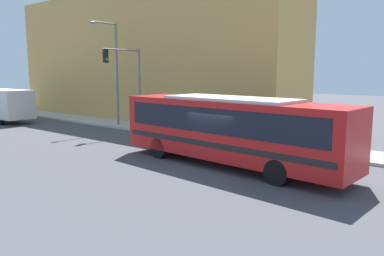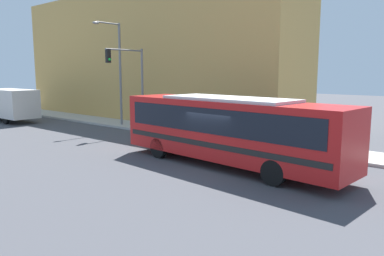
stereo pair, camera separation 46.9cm
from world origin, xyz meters
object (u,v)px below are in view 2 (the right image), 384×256
at_px(fire_hydrant, 238,135).
at_px(parking_meter, 157,118).
at_px(city_bus, 228,127).
at_px(traffic_light_pole, 131,75).
at_px(street_lamp, 117,66).
at_px(delivery_truck, 7,104).

distance_m(fire_hydrant, parking_meter, 6.88).
xyz_separation_m(city_bus, fire_hydrant, (4.72, 2.54, -1.28)).
relative_size(fire_hydrant, traffic_light_pole, 0.14).
distance_m(parking_meter, street_lamp, 5.63).
distance_m(city_bus, delivery_truck, 23.88).
height_order(city_bus, parking_meter, city_bus).
bearing_deg(traffic_light_pole, street_lamp, 71.62).
height_order(fire_hydrant, street_lamp, street_lamp).
relative_size(traffic_light_pole, street_lamp, 0.74).
bearing_deg(parking_meter, city_bus, -116.64).
relative_size(city_bus, parking_meter, 8.55).
height_order(traffic_light_pole, parking_meter, traffic_light_pole).
bearing_deg(parking_meter, delivery_truck, 105.80).
bearing_deg(parking_meter, traffic_light_pole, 119.11).
height_order(delivery_truck, fire_hydrant, delivery_truck).
bearing_deg(delivery_truck, fire_hydrant, -79.13).
relative_size(fire_hydrant, street_lamp, 0.10).
xyz_separation_m(city_bus, delivery_truck, (0.62, 23.87, -0.29)).
bearing_deg(traffic_light_pole, city_bus, -108.97).
bearing_deg(city_bus, parking_meter, 67.58).
bearing_deg(street_lamp, city_bus, -108.86).
relative_size(traffic_light_pole, parking_meter, 4.28).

